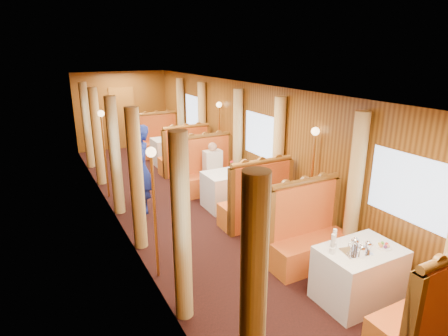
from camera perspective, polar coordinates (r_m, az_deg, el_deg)
floor at (r=7.67m, az=-4.08°, el=-6.83°), size 3.00×12.00×0.01m
ceiling at (r=7.02m, az=-4.54°, el=12.08°), size 3.00×12.00×0.01m
wall_far at (r=12.86m, az=-15.23°, el=8.45°), size 3.00×0.01×2.50m
wall_left at (r=6.82m, az=-15.92°, el=0.55°), size 0.01×12.00×2.50m
wall_right at (r=7.94m, az=5.68°, el=3.54°), size 0.01×12.00×2.50m
doorway_far at (r=12.87m, az=-15.11°, el=7.34°), size 0.80×0.04×2.00m
table_near at (r=5.36m, az=19.80°, el=-15.02°), size 1.05×0.72×0.75m
banquette_near_fwd at (r=4.86m, az=29.10°, el=-19.43°), size 1.30×0.55×1.34m
banquette_near_aft at (r=5.95m, az=12.64°, el=-10.37°), size 1.30×0.55×1.34m
table_mid at (r=7.83m, az=0.88°, el=-3.29°), size 1.05×0.72×0.75m
banquette_mid_fwd at (r=7.01m, az=4.88°, el=-5.53°), size 1.30×0.55×1.34m
banquette_mid_aft at (r=8.67m, az=-2.33°, el=-0.86°), size 1.30×0.55×1.34m
table_far at (r=10.89m, az=-8.00°, el=2.59°), size 1.05×0.72×0.75m
banquette_far_fwd at (r=9.96m, az=-5.99°, el=1.53°), size 1.30×0.55×1.34m
banquette_far_aft at (r=11.81m, az=-9.71°, el=3.93°), size 1.30×0.55×1.34m
tea_tray at (r=5.07m, az=19.42°, el=-11.96°), size 0.39×0.32×0.01m
teapot_left at (r=4.96m, az=20.22°, el=-12.00°), size 0.17×0.13×0.12m
teapot_right at (r=5.11m, az=21.10°, el=-11.27°), size 0.15×0.13×0.11m
teapot_back at (r=5.08m, az=19.30°, el=-11.08°), size 0.20×0.18×0.13m
fruit_plate at (r=5.31m, az=23.16°, el=-10.88°), size 0.20×0.20×0.05m
cup_inboard at (r=4.91m, az=16.22°, el=-11.33°), size 0.08×0.08×0.26m
cup_outboard at (r=5.04m, az=16.43°, el=-10.55°), size 0.08×0.08×0.26m
rose_vase_mid at (r=7.65m, az=1.17°, el=0.57°), size 0.06×0.06×0.36m
rose_vase_far at (r=10.74m, az=-7.96°, el=5.41°), size 0.06×0.06×0.36m
window_left_near at (r=3.62m, az=-3.58°, el=-10.85°), size 0.01×1.20×0.90m
curtain_left_near_a at (r=3.24m, az=4.43°, el=-20.58°), size 0.22×0.22×2.35m
curtain_left_near_b at (r=4.43m, az=-6.49°, el=-9.36°), size 0.22×0.22×2.35m
window_right_near at (r=5.44m, az=26.27°, el=-2.75°), size 0.01×1.20×0.90m
curtain_right_near_b at (r=5.91m, az=19.28°, el=-3.19°), size 0.22×0.22×2.35m
window_left_mid at (r=6.76m, az=-15.94°, el=2.19°), size 0.01×1.20×0.90m
curtain_left_mid_a at (r=6.14m, az=-13.18°, el=-1.85°), size 0.22×0.22×2.35m
curtain_left_mid_b at (r=7.59m, az=-16.27°, el=1.67°), size 0.22×0.22×2.35m
window_right_mid at (r=7.89m, az=5.63°, el=4.94°), size 0.01×1.20×0.90m
curtain_right_mid_a at (r=7.28m, az=8.23°, el=1.52°), size 0.22×0.22×2.35m
curtain_right_mid_b at (r=8.54m, az=2.11°, el=4.11°), size 0.22×0.22×2.35m
window_left_far at (r=10.14m, az=-20.27°, el=6.79°), size 0.01×1.20×0.90m
curtain_left_far_a at (r=9.45m, az=-18.77°, el=4.50°), size 0.22×0.22×2.35m
curtain_left_far_b at (r=10.97m, az=-20.17°, el=6.08°), size 0.22×0.22×2.35m
window_right_far at (r=10.92m, az=-4.58°, el=8.53°), size 0.01×1.20×0.90m
curtain_right_far_a at (r=10.23m, az=-3.34°, el=6.36°), size 0.22×0.22×2.35m
curtain_right_far_b at (r=11.64m, az=-6.57°, el=7.66°), size 0.22×0.22×2.35m
sconce_left_fore at (r=5.18m, az=-10.74°, el=-2.90°), size 0.14×0.14×1.95m
sconce_right_fore at (r=6.51m, az=13.44°, el=1.19°), size 0.14×0.14×1.95m
sconce_left_aft at (r=8.47m, az=-17.92°, el=4.59°), size 0.14×0.14×1.95m
sconce_right_aft at (r=9.34m, az=-0.75°, el=6.61°), size 0.14×0.14×1.95m
steward at (r=7.60m, az=-12.55°, el=-0.24°), size 0.51×0.70×1.79m
passenger at (r=8.37m, az=-1.65°, el=0.75°), size 0.40×0.44×0.76m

